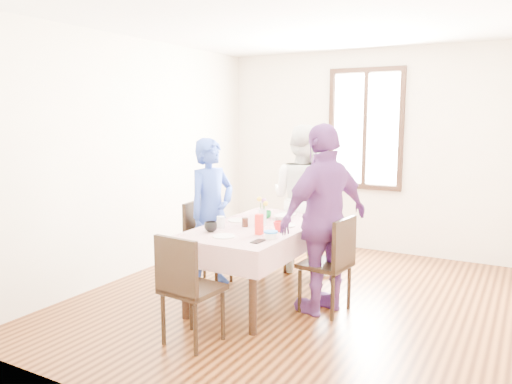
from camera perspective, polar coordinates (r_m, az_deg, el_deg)
ground at (r=5.18m, az=4.37°, el=-12.03°), size 4.50×4.50×0.00m
back_wall at (r=6.97m, az=12.31°, el=4.54°), size 4.00×0.00×4.00m
window_frame at (r=6.94m, az=12.34°, el=7.00°), size 1.02×0.06×1.62m
window_pane at (r=6.95m, az=12.37°, el=7.00°), size 0.90×0.02×1.50m
dining_table at (r=5.03m, az=0.28°, el=-8.11°), size 0.82×1.59×0.75m
tablecloth at (r=4.94m, az=0.28°, el=-3.87°), size 0.94×1.71×0.01m
chair_left at (r=5.48m, az=-5.28°, el=-5.88°), size 0.45×0.45×0.91m
chair_right at (r=4.78m, az=7.87°, el=-8.12°), size 0.46×0.46×0.91m
chair_far at (r=5.96m, az=5.38°, el=-4.69°), size 0.48×0.48×0.91m
chair_near at (r=4.13m, az=-7.20°, el=-10.81°), size 0.45×0.45×0.91m
person_left at (r=5.40m, az=-5.17°, el=-2.37°), size 0.52×0.66×1.60m
person_far at (r=5.86m, az=5.36°, el=-0.84°), size 0.94×0.79×1.73m
person_right at (r=4.68m, az=7.77°, el=-3.07°), size 0.81×1.12×1.76m
mug_black at (r=4.67m, az=-5.16°, el=-3.97°), size 0.13×0.13×0.09m
mug_flag at (r=4.67m, az=2.59°, el=-3.93°), size 0.14×0.14×0.09m
mug_green at (r=5.27m, az=1.21°, el=-2.57°), size 0.12×0.12×0.08m
serving_bowl at (r=5.22m, az=3.07°, el=-2.88°), size 0.24×0.24×0.05m
juice_carton at (r=4.54m, az=0.35°, el=-3.70°), size 0.06×0.06×0.19m
butter_tub at (r=4.41m, az=1.69°, el=-4.96°), size 0.10×0.10×0.05m
jam_jar at (r=4.87m, az=-1.26°, el=-3.47°), size 0.06×0.06×0.09m
drinking_glass at (r=4.83m, az=-4.02°, el=-3.43°), size 0.08×0.08×0.11m
smartphone at (r=4.30m, az=0.20°, el=-5.62°), size 0.08×0.15×0.01m
flower_vase at (r=4.98m, az=0.75°, el=-2.82°), size 0.08×0.08×0.15m
plate_left at (r=5.13m, az=-2.08°, el=-3.25°), size 0.20×0.20×0.01m
plate_right at (r=4.91m, az=3.34°, el=-3.82°), size 0.20×0.20×0.01m
plate_far at (r=5.48m, az=3.56°, el=-2.51°), size 0.20×0.20×0.01m
plate_near at (r=4.48m, az=-3.71°, el=-5.04°), size 0.20×0.20×0.01m
butter_lid at (r=4.41m, az=1.69°, el=-4.55°), size 0.12×0.12×0.01m
flower_bunch at (r=4.95m, az=0.76°, el=-1.40°), size 0.09×0.09×0.10m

